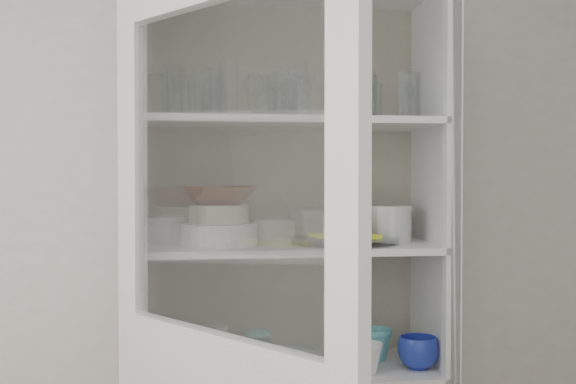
% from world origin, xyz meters
% --- Properties ---
extents(wall_back, '(3.60, 0.02, 2.60)m').
position_xyz_m(wall_back, '(0.00, 1.50, 1.30)').
color(wall_back, beige).
rests_on(wall_back, ground).
extents(pantry_cabinet, '(1.00, 0.45, 2.10)m').
position_xyz_m(pantry_cabinet, '(0.20, 1.34, 0.94)').
color(pantry_cabinet, silver).
rests_on(pantry_cabinet, floor).
extents(tumbler_0, '(0.09, 0.09, 0.14)m').
position_xyz_m(tumbler_0, '(-0.16, 1.16, 1.73)').
color(tumbler_0, silver).
rests_on(tumbler_0, shelf_glass).
extents(tumbler_1, '(0.08, 0.08, 0.13)m').
position_xyz_m(tumbler_1, '(-0.05, 1.12, 1.73)').
color(tumbler_1, silver).
rests_on(tumbler_1, shelf_glass).
extents(tumbler_2, '(0.07, 0.07, 0.12)m').
position_xyz_m(tumbler_2, '(0.23, 1.17, 1.72)').
color(tumbler_2, silver).
rests_on(tumbler_2, shelf_glass).
extents(tumbler_3, '(0.07, 0.07, 0.15)m').
position_xyz_m(tumbler_3, '(0.18, 1.15, 1.74)').
color(tumbler_3, silver).
rests_on(tumbler_3, shelf_glass).
extents(tumbler_4, '(0.09, 0.09, 0.13)m').
position_xyz_m(tumbler_4, '(0.43, 1.16, 1.73)').
color(tumbler_4, silver).
rests_on(tumbler_4, shelf_glass).
extents(tumbler_5, '(0.09, 0.09, 0.14)m').
position_xyz_m(tumbler_5, '(0.42, 1.14, 1.73)').
color(tumbler_5, silver).
rests_on(tumbler_5, shelf_glass).
extents(tumbler_6, '(0.08, 0.08, 0.14)m').
position_xyz_m(tumbler_6, '(0.57, 1.15, 1.73)').
color(tumbler_6, silver).
rests_on(tumbler_6, shelf_glass).
extents(tumbler_7, '(0.08, 0.08, 0.14)m').
position_xyz_m(tumbler_7, '(-0.21, 1.27, 1.73)').
color(tumbler_7, silver).
rests_on(tumbler_7, shelf_glass).
extents(tumbler_8, '(0.07, 0.07, 0.14)m').
position_xyz_m(tumbler_8, '(-0.08, 1.26, 1.73)').
color(tumbler_8, silver).
rests_on(tumbler_8, shelf_glass).
extents(tumbler_9, '(0.08, 0.08, 0.14)m').
position_xyz_m(tumbler_9, '(0.13, 1.30, 1.73)').
color(tumbler_9, silver).
rests_on(tumbler_9, shelf_glass).
extents(tumbler_10, '(0.07, 0.07, 0.12)m').
position_xyz_m(tumbler_10, '(0.17, 1.29, 1.72)').
color(tumbler_10, silver).
rests_on(tumbler_10, shelf_glass).
extents(tumbler_11, '(0.06, 0.06, 0.13)m').
position_xyz_m(tumbler_11, '(0.48, 1.28, 1.72)').
color(tumbler_11, silver).
rests_on(tumbler_11, shelf_glass).
extents(goblet_0, '(0.08, 0.08, 0.17)m').
position_xyz_m(goblet_0, '(-0.14, 1.34, 1.75)').
color(goblet_0, silver).
rests_on(goblet_0, shelf_glass).
extents(goblet_1, '(0.08, 0.08, 0.18)m').
position_xyz_m(goblet_1, '(0.10, 1.37, 1.75)').
color(goblet_1, silver).
rests_on(goblet_1, shelf_glass).
extents(goblet_2, '(0.07, 0.07, 0.15)m').
position_xyz_m(goblet_2, '(0.44, 1.36, 1.74)').
color(goblet_2, silver).
rests_on(goblet_2, shelf_glass).
extents(goblet_3, '(0.07, 0.07, 0.16)m').
position_xyz_m(goblet_3, '(0.61, 1.35, 1.74)').
color(goblet_3, silver).
rests_on(goblet_3, shelf_glass).
extents(plate_stack_front, '(0.24, 0.24, 0.07)m').
position_xyz_m(plate_stack_front, '(-0.03, 1.23, 1.30)').
color(plate_stack_front, white).
rests_on(plate_stack_front, shelf_plates).
extents(plate_stack_back, '(0.21, 0.21, 0.08)m').
position_xyz_m(plate_stack_back, '(-0.21, 1.41, 1.30)').
color(plate_stack_back, white).
rests_on(plate_stack_back, shelf_plates).
extents(cream_bowl, '(0.22, 0.22, 0.06)m').
position_xyz_m(cream_bowl, '(-0.03, 1.23, 1.36)').
color(cream_bowl, beige).
rests_on(cream_bowl, plate_stack_front).
extents(terracotta_bowl, '(0.25, 0.25, 0.06)m').
position_xyz_m(terracotta_bowl, '(-0.03, 1.23, 1.42)').
color(terracotta_bowl, '#4B1F14').
rests_on(terracotta_bowl, cream_bowl).
extents(glass_platter, '(0.37, 0.37, 0.02)m').
position_xyz_m(glass_platter, '(0.38, 1.23, 1.27)').
color(glass_platter, silver).
rests_on(glass_platter, shelf_plates).
extents(yellow_trivet, '(0.22, 0.22, 0.01)m').
position_xyz_m(yellow_trivet, '(0.38, 1.23, 1.29)').
color(yellow_trivet, '#FFF63C').
rests_on(yellow_trivet, glass_platter).
extents(white_ramekin, '(0.14, 0.14, 0.06)m').
position_xyz_m(white_ramekin, '(0.38, 1.23, 1.32)').
color(white_ramekin, white).
rests_on(white_ramekin, yellow_trivet).
extents(grey_bowl_stack, '(0.15, 0.15, 0.12)m').
position_xyz_m(grey_bowl_stack, '(0.54, 1.29, 1.32)').
color(grey_bowl_stack, '#BDBEBE').
rests_on(grey_bowl_stack, shelf_plates).
extents(mug_blue, '(0.17, 0.17, 0.10)m').
position_xyz_m(mug_blue, '(0.61, 1.18, 0.91)').
color(mug_blue, '#1A35A4').
rests_on(mug_blue, shelf_mugs).
extents(mug_teal, '(0.15, 0.15, 0.11)m').
position_xyz_m(mug_teal, '(0.50, 1.30, 0.91)').
color(mug_teal, teal).
rests_on(mug_teal, shelf_mugs).
extents(mug_white, '(0.12, 0.12, 0.10)m').
position_xyz_m(mug_white, '(0.43, 1.15, 0.91)').
color(mug_white, white).
rests_on(mug_white, shelf_mugs).
extents(teal_jar, '(0.08, 0.08, 0.10)m').
position_xyz_m(teal_jar, '(0.11, 1.30, 0.91)').
color(teal_jar, teal).
rests_on(teal_jar, shelf_mugs).
extents(measuring_cups, '(0.10, 0.10, 0.04)m').
position_xyz_m(measuring_cups, '(0.01, 1.22, 0.88)').
color(measuring_cups, silver).
rests_on(measuring_cups, shelf_mugs).
extents(white_canister, '(0.15, 0.15, 0.13)m').
position_xyz_m(white_canister, '(-0.05, 1.29, 0.93)').
color(white_canister, white).
rests_on(white_canister, shelf_mugs).
extents(tumbler_12, '(0.07, 0.07, 0.13)m').
position_xyz_m(tumbler_12, '(0.41, 1.19, 1.73)').
color(tumbler_12, silver).
rests_on(tumbler_12, shelf_glass).
extents(tumbler_13, '(0.07, 0.07, 0.15)m').
position_xyz_m(tumbler_13, '(-0.04, 1.19, 1.74)').
color(tumbler_13, silver).
rests_on(tumbler_13, shelf_glass).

